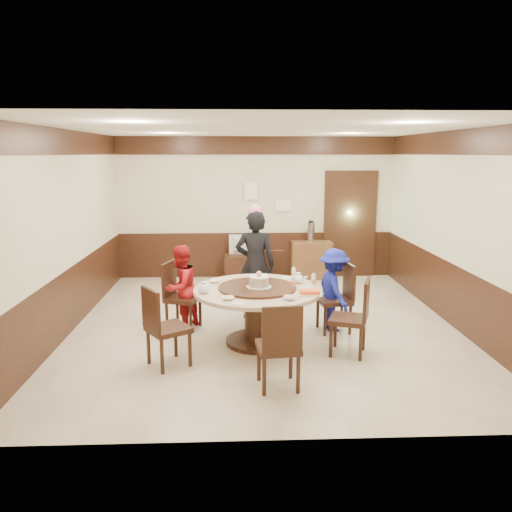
{
  "coord_description": "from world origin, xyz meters",
  "views": [
    {
      "loc": [
        -0.41,
        -6.95,
        2.47
      ],
      "look_at": [
        -0.14,
        -0.3,
        1.1
      ],
      "focal_mm": 35.0,
      "sensor_mm": 36.0,
      "label": 1
    }
  ],
  "objects_px": {
    "banquet_table": "(257,305)",
    "person_blue": "(334,290)",
    "person_standing": "(255,265)",
    "tv_stand": "(246,267)",
    "thermos": "(311,232)",
    "television": "(246,245)",
    "side_cabinet": "(311,260)",
    "person_red": "(181,287)",
    "birthday_cake": "(259,282)",
    "shrimp_platter": "(309,293)"
  },
  "relations": [
    {
      "from": "person_standing",
      "to": "person_red",
      "type": "xyz_separation_m",
      "value": [
        -1.08,
        -0.45,
        -0.22
      ]
    },
    {
      "from": "person_standing",
      "to": "thermos",
      "type": "distance_m",
      "value": 2.7
    },
    {
      "from": "person_red",
      "to": "television",
      "type": "relative_size",
      "value": 1.78
    },
    {
      "from": "birthday_cake",
      "to": "television",
      "type": "relative_size",
      "value": 0.47
    },
    {
      "from": "person_standing",
      "to": "person_blue",
      "type": "xyz_separation_m",
      "value": [
        1.08,
        -0.6,
        -0.24
      ]
    },
    {
      "from": "shrimp_platter",
      "to": "side_cabinet",
      "type": "height_order",
      "value": "shrimp_platter"
    },
    {
      "from": "banquet_table",
      "to": "person_red",
      "type": "relative_size",
      "value": 1.36
    },
    {
      "from": "banquet_table",
      "to": "thermos",
      "type": "distance_m",
      "value": 3.71
    },
    {
      "from": "person_blue",
      "to": "birthday_cake",
      "type": "xyz_separation_m",
      "value": [
        -1.08,
        -0.52,
        0.27
      ]
    },
    {
      "from": "person_blue",
      "to": "birthday_cake",
      "type": "distance_m",
      "value": 1.23
    },
    {
      "from": "banquet_table",
      "to": "television",
      "type": "relative_size",
      "value": 2.43
    },
    {
      "from": "person_red",
      "to": "thermos",
      "type": "height_order",
      "value": "person_red"
    },
    {
      "from": "person_standing",
      "to": "birthday_cake",
      "type": "bearing_deg",
      "value": 98.24
    },
    {
      "from": "birthday_cake",
      "to": "side_cabinet",
      "type": "distance_m",
      "value": 3.76
    },
    {
      "from": "person_standing",
      "to": "tv_stand",
      "type": "bearing_deg",
      "value": -79.82
    },
    {
      "from": "person_red",
      "to": "banquet_table",
      "type": "bearing_deg",
      "value": 91.09
    },
    {
      "from": "television",
      "to": "side_cabinet",
      "type": "bearing_deg",
      "value": -175.26
    },
    {
      "from": "side_cabinet",
      "to": "shrimp_platter",
      "type": "bearing_deg",
      "value": -99.02
    },
    {
      "from": "banquet_table",
      "to": "person_blue",
      "type": "relative_size",
      "value": 1.41
    },
    {
      "from": "television",
      "to": "thermos",
      "type": "relative_size",
      "value": 1.79
    },
    {
      "from": "person_red",
      "to": "television",
      "type": "xyz_separation_m",
      "value": [
        0.99,
        2.83,
        0.09
      ]
    },
    {
      "from": "banquet_table",
      "to": "tv_stand",
      "type": "distance_m",
      "value": 3.47
    },
    {
      "from": "birthday_cake",
      "to": "side_cabinet",
      "type": "height_order",
      "value": "birthday_cake"
    },
    {
      "from": "person_standing",
      "to": "television",
      "type": "bearing_deg",
      "value": -79.82
    },
    {
      "from": "person_standing",
      "to": "television",
      "type": "distance_m",
      "value": 2.38
    },
    {
      "from": "birthday_cake",
      "to": "tv_stand",
      "type": "relative_size",
      "value": 0.38
    },
    {
      "from": "shrimp_platter",
      "to": "birthday_cake",
      "type": "bearing_deg",
      "value": 154.62
    },
    {
      "from": "banquet_table",
      "to": "person_blue",
      "type": "distance_m",
      "value": 1.2
    },
    {
      "from": "banquet_table",
      "to": "television",
      "type": "distance_m",
      "value": 3.46
    },
    {
      "from": "person_standing",
      "to": "shrimp_platter",
      "type": "xyz_separation_m",
      "value": [
        0.61,
        -1.4,
        -0.05
      ]
    },
    {
      "from": "thermos",
      "to": "person_red",
      "type": "bearing_deg",
      "value": -128.65
    },
    {
      "from": "tv_stand",
      "to": "television",
      "type": "distance_m",
      "value": 0.45
    },
    {
      "from": "birthday_cake",
      "to": "thermos",
      "type": "height_order",
      "value": "thermos"
    },
    {
      "from": "person_standing",
      "to": "person_red",
      "type": "height_order",
      "value": "person_standing"
    },
    {
      "from": "person_standing",
      "to": "tv_stand",
      "type": "distance_m",
      "value": 2.45
    },
    {
      "from": "tv_stand",
      "to": "television",
      "type": "xyz_separation_m",
      "value": [
        0.0,
        0.0,
        0.45
      ]
    },
    {
      "from": "person_standing",
      "to": "tv_stand",
      "type": "relative_size",
      "value": 1.94
    },
    {
      "from": "birthday_cake",
      "to": "television",
      "type": "bearing_deg",
      "value": 91.45
    },
    {
      "from": "birthday_cake",
      "to": "shrimp_platter",
      "type": "height_order",
      "value": "birthday_cake"
    },
    {
      "from": "person_blue",
      "to": "television",
      "type": "distance_m",
      "value": 3.2
    },
    {
      "from": "person_blue",
      "to": "birthday_cake",
      "type": "height_order",
      "value": "person_blue"
    },
    {
      "from": "tv_stand",
      "to": "person_standing",
      "type": "bearing_deg",
      "value": -87.93
    },
    {
      "from": "person_blue",
      "to": "side_cabinet",
      "type": "xyz_separation_m",
      "value": [
        0.14,
        3.01,
        -0.21
      ]
    },
    {
      "from": "person_red",
      "to": "television",
      "type": "distance_m",
      "value": 3.0
    },
    {
      "from": "person_standing",
      "to": "shrimp_platter",
      "type": "relative_size",
      "value": 5.51
    },
    {
      "from": "tv_stand",
      "to": "side_cabinet",
      "type": "bearing_deg",
      "value": 1.32
    },
    {
      "from": "birthday_cake",
      "to": "television",
      "type": "distance_m",
      "value": 3.5
    },
    {
      "from": "thermos",
      "to": "television",
      "type": "bearing_deg",
      "value": -178.67
    },
    {
      "from": "person_standing",
      "to": "person_blue",
      "type": "height_order",
      "value": "person_standing"
    },
    {
      "from": "banquet_table",
      "to": "birthday_cake",
      "type": "distance_m",
      "value": 0.32
    }
  ]
}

